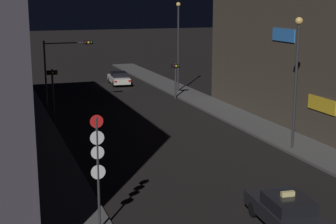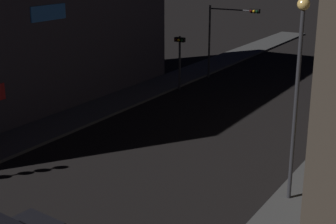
% 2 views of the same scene
% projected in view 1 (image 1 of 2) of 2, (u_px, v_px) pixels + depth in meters
% --- Properties ---
extents(sidewalk_left, '(3.04, 62.23, 0.16)m').
position_uv_depth(sidewalk_left, '(30.00, 120.00, 39.23)').
color(sidewalk_left, '#4C4C4C').
rests_on(sidewalk_left, ground_plane).
extents(sidewalk_right, '(3.04, 62.23, 0.16)m').
position_uv_depth(sidewalk_right, '(213.00, 106.00, 44.35)').
color(sidewalk_right, '#4C4C4C').
rests_on(sidewalk_right, ground_plane).
extents(taxi, '(2.20, 4.60, 1.62)m').
position_uv_depth(taxi, '(286.00, 212.00, 20.58)').
color(taxi, black).
rests_on(taxi, ground_plane).
extents(far_car, '(2.07, 4.55, 1.42)m').
position_uv_depth(far_car, '(119.00, 78.00, 55.85)').
color(far_car, silver).
rests_on(far_car, ground_plane).
extents(traffic_light_overhead, '(4.23, 0.41, 5.81)m').
position_uv_depth(traffic_light_overhead, '(63.00, 60.00, 43.35)').
color(traffic_light_overhead, '#2D2D33').
rests_on(traffic_light_overhead, ground_plane).
extents(traffic_light_left_kerb, '(0.80, 0.42, 3.98)m').
position_uv_depth(traffic_light_left_kerb, '(53.00, 84.00, 38.80)').
color(traffic_light_left_kerb, '#2D2D33').
rests_on(traffic_light_left_kerb, ground_plane).
extents(traffic_light_right_kerb, '(0.80, 0.41, 3.36)m').
position_uv_depth(traffic_light_right_kerb, '(176.00, 73.00, 47.56)').
color(traffic_light_right_kerb, '#2D2D33').
rests_on(traffic_light_right_kerb, ground_plane).
extents(sign_pole_left, '(0.58, 0.10, 4.69)m').
position_uv_depth(sign_pole_left, '(98.00, 163.00, 19.75)').
color(sign_pole_left, '#2D2D33').
rests_on(sign_pole_left, sidewalk_left).
extents(street_lamp_near_block, '(0.47, 0.47, 8.00)m').
position_uv_depth(street_lamp_near_block, '(297.00, 65.00, 30.42)').
color(street_lamp_near_block, '#2D2D33').
rests_on(street_lamp_near_block, sidewalk_right).
extents(street_lamp_far_block, '(0.44, 0.44, 8.77)m').
position_uv_depth(street_lamp_far_block, '(178.00, 37.00, 50.24)').
color(street_lamp_far_block, '#2D2D33').
rests_on(street_lamp_far_block, sidewalk_right).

